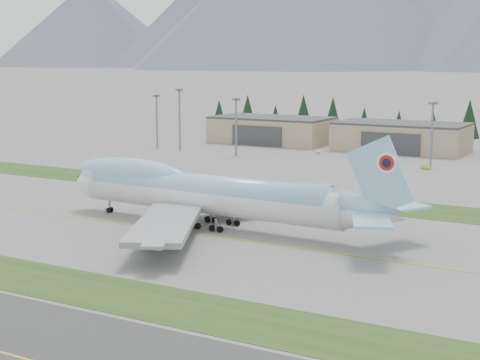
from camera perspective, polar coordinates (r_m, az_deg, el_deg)
The scene contains 11 objects.
ground at distance 142.78m, azimuth 0.03°, elevation -4.68°, with size 7000.00×7000.00×0.00m, color slate.
grass_strip_near at distance 112.59m, azimuth -9.66°, elevation -8.74°, with size 400.00×14.00×0.08m, color #254518.
grass_strip_far at distance 182.35m, azimuth 7.02°, elevation -1.64°, with size 400.00×18.00×0.08m, color #254518.
taxiway_line_main at distance 142.78m, azimuth 0.03°, elevation -4.68°, with size 400.00×0.40×0.02m, color gold.
boeing_747_freighter at distance 153.18m, azimuth -2.66°, elevation -1.03°, with size 80.34×69.77×21.29m.
hangar_left at distance 305.08m, azimuth 2.47°, elevation 3.91°, with size 48.00×26.60×10.80m.
hangar_center at distance 284.41m, azimuth 12.40°, elevation 3.30°, with size 48.00×26.60×10.80m.
floodlight_masts at distance 265.73m, azimuth 0.20°, elevation 5.20°, with size 110.25×10.44×23.31m.
service_vehicle_a at distance 272.93m, azimuth 6.06°, elevation 2.07°, with size 1.34×3.33×1.14m, color white.
service_vehicle_b at distance 240.22m, azimuth 14.21°, elevation 0.83°, with size 1.35×3.84×1.26m, color gold.
conifer_belt at distance 342.89m, azimuth 16.50°, elevation 4.48°, with size 273.97×16.10×17.00m.
Camera 1 is at (68.23, -120.46, 34.95)m, focal length 55.00 mm.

